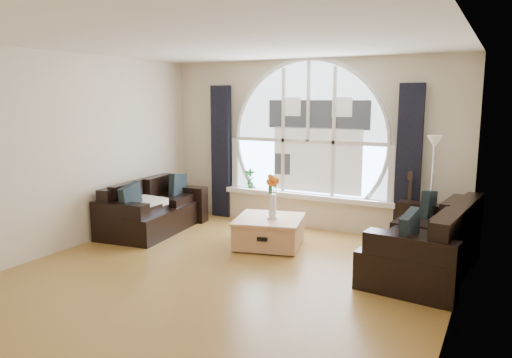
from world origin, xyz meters
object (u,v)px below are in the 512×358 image
Objects in this scene: vase_flowers at (273,191)px; potted_plant at (250,178)px; sofa_left at (154,206)px; sofa_right at (423,240)px; coffee_chest at (269,230)px; guitar at (409,206)px; floor_lamp at (431,195)px.

vase_flowers is 2.08× the size of potted_plant.
vase_flowers reaches higher than sofa_left.
sofa_right is 2.12m from coffee_chest.
potted_plant is (-3.09, 1.32, 0.32)m from sofa_right.
vase_flowers is at bearing -27.09° from coffee_chest.
potted_plant reaches higher than sofa_right.
potted_plant is at bearing 163.34° from sofa_right.
guitar is at bearing 34.55° from vase_flowers.
sofa_right is 0.93m from floor_lamp.
sofa_right is 5.77× the size of potted_plant.
vase_flowers reaches higher than guitar.
sofa_right is 2.11× the size of coffee_chest.
sofa_right is 1.83× the size of guitar.
sofa_right is at bearing -74.06° from guitar.
potted_plant is (-0.98, 1.23, 0.49)m from coffee_chest.
sofa_left is 1.98m from coffee_chest.
guitar is 2.71m from potted_plant.
floor_lamp is at bearing 5.92° from coffee_chest.
vase_flowers is (0.06, -0.01, 0.57)m from coffee_chest.
guitar reaches higher than coffee_chest.
floor_lamp reaches higher than coffee_chest.
coffee_chest is 0.87× the size of guitar.
floor_lamp reaches higher than sofa_left.
sofa_right is (4.08, 0.04, 0.00)m from sofa_left.
coffee_chest is at bearing -159.89° from floor_lamp.
sofa_right is 3.38m from potted_plant.
sofa_right is at bearing -23.16° from potted_plant.
guitar is at bearing 19.17° from coffee_chest.
vase_flowers reaches higher than coffee_chest.
guitar is (1.72, 1.13, 0.31)m from coffee_chest.
vase_flowers is 0.66× the size of guitar.
sofa_left reaches higher than coffee_chest.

